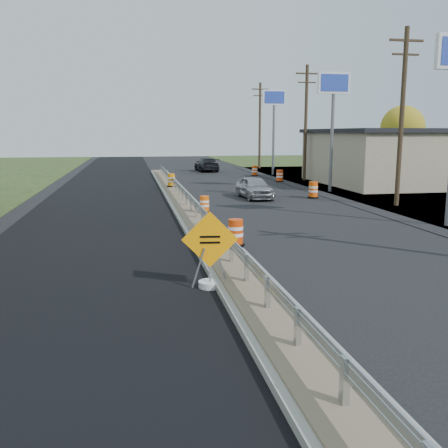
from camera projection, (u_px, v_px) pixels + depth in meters
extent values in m
plane|color=black|center=(219.00, 253.00, 16.70)|extent=(140.00, 140.00, 0.00)
cube|color=black|center=(101.00, 211.00, 25.58)|extent=(7.20, 120.00, 0.01)
cube|color=gray|center=(191.00, 213.00, 24.42)|extent=(1.60, 55.00, 0.18)
cube|color=brown|center=(191.00, 211.00, 24.40)|extent=(1.25, 55.00, 0.05)
cube|color=silver|center=(345.00, 380.00, 6.93)|extent=(0.10, 0.15, 0.70)
cube|color=silver|center=(298.00, 326.00, 8.86)|extent=(0.10, 0.15, 0.70)
cube|color=silver|center=(268.00, 292.00, 10.80)|extent=(0.10, 0.15, 0.70)
cube|color=silver|center=(247.00, 267.00, 12.73)|extent=(0.10, 0.15, 0.70)
cube|color=silver|center=(231.00, 250.00, 14.66)|extent=(0.10, 0.15, 0.70)
cube|color=silver|center=(219.00, 236.00, 16.60)|extent=(0.10, 0.15, 0.70)
cube|color=silver|center=(210.00, 225.00, 18.53)|extent=(0.10, 0.15, 0.70)
cube|color=silver|center=(202.00, 217.00, 20.47)|extent=(0.10, 0.15, 0.70)
cube|color=silver|center=(196.00, 209.00, 22.40)|extent=(0.10, 0.15, 0.70)
cube|color=silver|center=(191.00, 203.00, 24.33)|extent=(0.10, 0.15, 0.70)
cube|color=silver|center=(186.00, 198.00, 26.27)|extent=(0.10, 0.15, 0.70)
cube|color=silver|center=(182.00, 194.00, 28.20)|extent=(0.10, 0.15, 0.70)
cube|color=silver|center=(179.00, 190.00, 30.13)|extent=(0.10, 0.15, 0.70)
cube|color=silver|center=(176.00, 186.00, 32.07)|extent=(0.10, 0.15, 0.70)
cube|color=silver|center=(173.00, 183.00, 34.00)|extent=(0.10, 0.15, 0.70)
cube|color=silver|center=(171.00, 180.00, 35.94)|extent=(0.10, 0.15, 0.70)
cube|color=silver|center=(169.00, 178.00, 37.87)|extent=(0.10, 0.15, 0.70)
cube|color=silver|center=(167.00, 176.00, 39.80)|extent=(0.10, 0.15, 0.70)
cube|color=silver|center=(165.00, 174.00, 41.74)|extent=(0.10, 0.15, 0.70)
cube|color=silver|center=(164.00, 172.00, 43.67)|extent=(0.10, 0.15, 0.70)
cube|color=silver|center=(162.00, 170.00, 45.61)|extent=(0.10, 0.15, 0.70)
cube|color=silver|center=(161.00, 169.00, 47.54)|extent=(0.10, 0.15, 0.70)
cube|color=silver|center=(188.00, 197.00, 25.26)|extent=(0.04, 46.00, 0.34)
cube|color=silver|center=(188.00, 198.00, 25.28)|extent=(0.06, 46.00, 0.03)
cube|color=silver|center=(188.00, 195.00, 25.25)|extent=(0.06, 46.00, 0.03)
cube|color=tan|center=(436.00, 158.00, 39.47)|extent=(18.00, 12.00, 4.00)
cube|color=black|center=(438.00, 131.00, 39.09)|extent=(18.50, 12.50, 0.30)
cube|color=black|center=(329.00, 164.00, 37.93)|extent=(0.08, 7.20, 2.20)
cylinder|color=slate|center=(332.00, 141.00, 33.45)|extent=(0.22, 0.22, 6.80)
cube|color=white|center=(334.00, 83.00, 32.77)|extent=(2.20, 0.25, 1.40)
cube|color=#263FB2|center=(334.00, 83.00, 32.77)|extent=(1.90, 0.30, 1.10)
cylinder|color=slate|center=(273.00, 139.00, 46.99)|extent=(0.22, 0.22, 6.80)
cube|color=white|center=(274.00, 97.00, 46.31)|extent=(2.20, 0.25, 1.40)
cube|color=#263FB2|center=(274.00, 97.00, 46.31)|extent=(1.90, 0.30, 1.10)
cylinder|color=#473523|center=(402.00, 119.00, 26.63)|extent=(0.26, 0.26, 9.40)
cube|color=#473523|center=(407.00, 40.00, 25.91)|extent=(1.90, 0.12, 0.12)
cube|color=#473523|center=(406.00, 54.00, 26.04)|extent=(1.50, 0.10, 0.10)
cylinder|color=#473523|center=(306.00, 124.00, 41.14)|extent=(0.26, 0.26, 9.40)
cube|color=#473523|center=(307.00, 74.00, 40.41)|extent=(1.90, 0.12, 0.12)
cube|color=#473523|center=(307.00, 82.00, 40.54)|extent=(1.50, 0.10, 0.10)
cylinder|color=#473523|center=(260.00, 126.00, 55.64)|extent=(0.26, 0.26, 9.40)
cube|color=#473523|center=(260.00, 89.00, 54.92)|extent=(1.90, 0.12, 0.12)
cube|color=#473523|center=(260.00, 96.00, 55.04)|extent=(1.50, 0.10, 0.10)
cylinder|color=#473523|center=(401.00, 156.00, 53.99)|extent=(0.36, 0.36, 3.08)
sphere|color=gold|center=(403.00, 127.00, 53.45)|extent=(4.62, 4.62, 4.62)
cylinder|color=white|center=(210.00, 284.00, 12.96)|extent=(0.61, 0.61, 0.17)
cube|color=slate|center=(198.00, 268.00, 12.82)|extent=(0.36, 0.08, 1.05)
cube|color=slate|center=(222.00, 267.00, 12.93)|extent=(0.36, 0.08, 1.05)
cube|color=slate|center=(210.00, 267.00, 12.93)|extent=(0.07, 0.27, 1.07)
cube|color=orange|center=(210.00, 240.00, 12.74)|extent=(1.45, 0.19, 1.46)
cube|color=black|center=(210.00, 237.00, 12.70)|extent=(0.52, 0.07, 0.05)
cube|color=black|center=(210.00, 243.00, 12.73)|extent=(0.52, 0.07, 0.05)
cylinder|color=black|center=(236.00, 245.00, 16.74)|extent=(0.61, 0.61, 0.08)
cylinder|color=red|center=(236.00, 232.00, 16.66)|extent=(0.49, 0.49, 0.86)
cylinder|color=white|center=(236.00, 228.00, 16.63)|extent=(0.50, 0.50, 0.11)
cylinder|color=white|center=(236.00, 234.00, 16.67)|extent=(0.50, 0.50, 0.11)
cylinder|color=black|center=(204.00, 212.00, 23.69)|extent=(0.54, 0.54, 0.07)
cylinder|color=#EF560A|center=(204.00, 204.00, 23.62)|extent=(0.44, 0.44, 0.76)
cylinder|color=white|center=(204.00, 201.00, 23.60)|extent=(0.45, 0.45, 0.10)
cylinder|color=white|center=(204.00, 205.00, 23.63)|extent=(0.45, 0.45, 0.10)
cylinder|color=black|center=(171.00, 186.00, 35.05)|extent=(0.62, 0.62, 0.08)
cylinder|color=orange|center=(171.00, 180.00, 34.97)|extent=(0.50, 0.50, 0.87)
cylinder|color=white|center=(171.00, 178.00, 34.94)|extent=(0.51, 0.51, 0.11)
cylinder|color=white|center=(171.00, 181.00, 34.98)|extent=(0.51, 0.51, 0.11)
cylinder|color=black|center=(313.00, 197.00, 30.76)|extent=(0.68, 0.68, 0.09)
cylinder|color=#FF500A|center=(313.00, 190.00, 30.68)|extent=(0.54, 0.54, 0.95)
cylinder|color=white|center=(313.00, 187.00, 30.65)|extent=(0.56, 0.56, 0.12)
cylinder|color=white|center=(313.00, 191.00, 30.69)|extent=(0.56, 0.56, 0.12)
cylinder|color=black|center=(280.00, 181.00, 40.91)|extent=(0.67, 0.67, 0.09)
cylinder|color=#FC3E0A|center=(280.00, 176.00, 40.82)|extent=(0.53, 0.53, 0.93)
cylinder|color=white|center=(280.00, 174.00, 40.79)|extent=(0.55, 0.55, 0.12)
cylinder|color=white|center=(280.00, 177.00, 40.84)|extent=(0.55, 0.55, 0.12)
cylinder|color=black|center=(255.00, 175.00, 46.76)|extent=(0.64, 0.64, 0.09)
cylinder|color=#DE4009|center=(255.00, 170.00, 46.68)|extent=(0.51, 0.51, 0.90)
cylinder|color=white|center=(255.00, 169.00, 46.65)|extent=(0.53, 0.53, 0.12)
cylinder|color=white|center=(255.00, 171.00, 46.69)|extent=(0.53, 0.53, 0.12)
imported|color=#A7A7AC|center=(254.00, 187.00, 30.55)|extent=(1.84, 4.03, 1.34)
imported|color=black|center=(207.00, 164.00, 52.08)|extent=(2.17, 4.96, 1.42)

